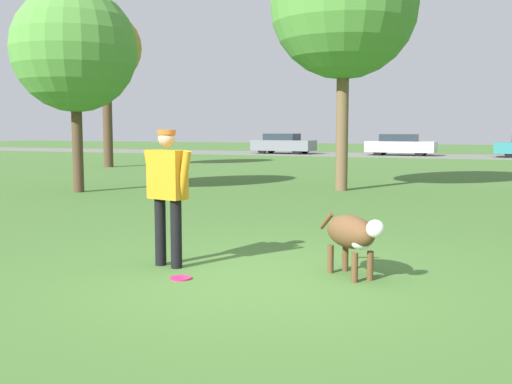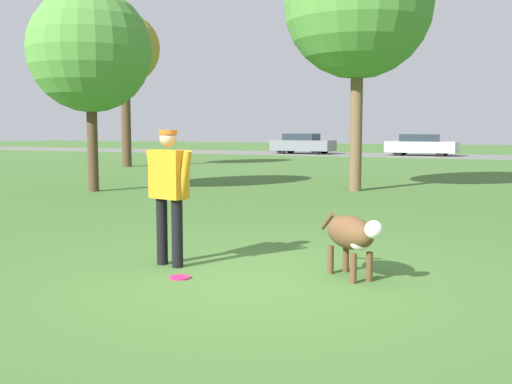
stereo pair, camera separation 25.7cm
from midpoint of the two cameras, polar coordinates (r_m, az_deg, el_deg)
ground_plane at (r=6.42m, az=0.99°, el=-8.40°), size 120.00×120.00×0.00m
far_road_strip at (r=37.08m, az=21.01°, el=3.15°), size 120.00×6.00×0.01m
person at (r=6.98m, az=-7.26°, el=0.58°), size 0.72×0.31×1.59m
dog at (r=6.51m, az=10.24°, el=-4.00°), size 0.93×0.84×0.68m
frisbee at (r=6.53m, az=-6.13°, el=-8.09°), size 0.23×0.23×0.02m
tree_near_left at (r=16.01m, az=-15.09°, el=12.84°), size 3.11×3.11×5.12m
tree_far_left at (r=26.35m, az=-12.14°, el=13.09°), size 2.97×2.97×6.46m
tree_mid_center at (r=16.05m, az=10.18°, el=17.19°), size 3.77×3.77×6.64m
parked_car_grey at (r=39.02m, az=4.65°, el=4.60°), size 4.08×1.87×1.31m
parked_car_silver at (r=37.37m, az=15.63°, el=4.32°), size 4.13×1.78×1.30m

